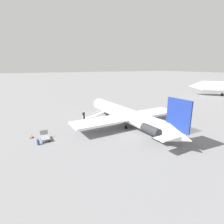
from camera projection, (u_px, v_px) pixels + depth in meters
ground_plane at (124, 124)px, 32.39m from camera, size 600.00×600.00×0.00m
airplane_main at (127, 115)px, 31.15m from camera, size 27.43×20.56×6.64m
boarding_stairs at (92, 117)px, 35.76m from camera, size 1.20×4.06×1.67m
passenger at (84, 115)px, 35.15m from camera, size 0.36×0.55×1.74m
luggage_cart at (45, 137)px, 25.45m from camera, size 2.22×1.15×1.22m
suitcase at (38, 142)px, 23.91m from camera, size 0.42×0.34×0.88m
traffic_cone_near_stairs at (74, 123)px, 32.06m from camera, size 0.57×0.57×0.63m
traffic_cone_near_cart at (32, 136)px, 26.22m from camera, size 0.52×0.52×0.58m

